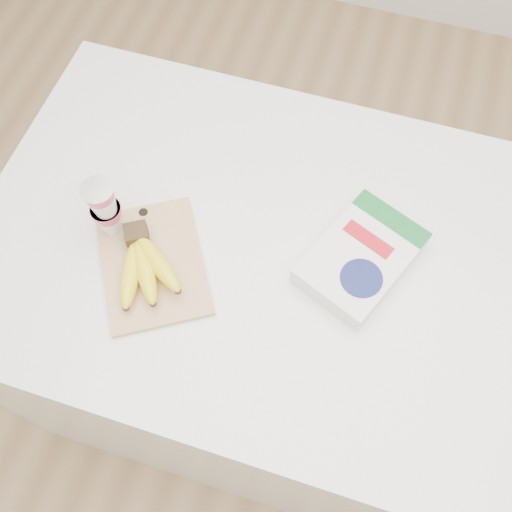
# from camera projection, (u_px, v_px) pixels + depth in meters

# --- Properties ---
(room) EXTENTS (4.00, 4.00, 4.00)m
(room) POSITION_uv_depth(u_px,v_px,m) (283.00, 139.00, 0.89)
(room) COLOR tan
(room) RESTS_ON ground
(table) EXTENTS (1.31, 0.87, 0.98)m
(table) POSITION_uv_depth(u_px,v_px,m) (270.00, 325.00, 1.66)
(table) COLOR white
(table) RESTS_ON ground
(cutting_board) EXTENTS (0.32, 0.35, 0.01)m
(cutting_board) POSITION_uv_depth(u_px,v_px,m) (153.00, 264.00, 1.19)
(cutting_board) COLOR tan
(cutting_board) RESTS_ON table
(bananas) EXTENTS (0.18, 0.20, 0.06)m
(bananas) POSITION_uv_depth(u_px,v_px,m) (144.00, 265.00, 1.16)
(bananas) COLOR #382816
(bananas) RESTS_ON cutting_board
(yogurt_stack) EXTENTS (0.07, 0.07, 0.15)m
(yogurt_stack) POSITION_uv_depth(u_px,v_px,m) (105.00, 208.00, 1.15)
(yogurt_stack) COLOR white
(yogurt_stack) RESTS_ON cutting_board
(cereal_box) EXTENTS (0.26, 0.30, 0.06)m
(cereal_box) POSITION_uv_depth(u_px,v_px,m) (361.00, 258.00, 1.18)
(cereal_box) COLOR white
(cereal_box) RESTS_ON table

